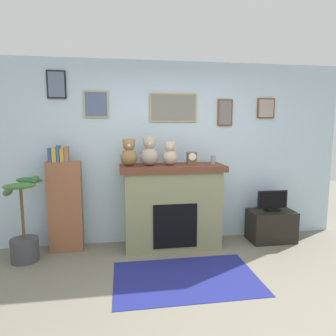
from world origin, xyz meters
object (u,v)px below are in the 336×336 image
(mantel_clock, at_px, (192,158))
(fireplace, at_px, (172,206))
(potted_plant, at_px, (24,233))
(bookshelf, at_px, (65,204))
(candle_jar, at_px, (213,160))
(television, at_px, (272,202))
(teddy_bear_grey, at_px, (149,152))
(teddy_bear_tan, at_px, (129,154))
(tv_stand, at_px, (271,226))
(teddy_bear_brown, at_px, (170,154))

(mantel_clock, bearing_deg, fireplace, 175.95)
(potted_plant, distance_m, mantel_clock, 2.36)
(mantel_clock, bearing_deg, potted_plant, -175.58)
(bookshelf, distance_m, mantel_clock, 1.82)
(bookshelf, height_order, candle_jar, bookshelf)
(television, relative_size, teddy_bear_grey, 1.14)
(mantel_clock, bearing_deg, teddy_bear_tan, 179.93)
(potted_plant, xyz_separation_m, mantel_clock, (2.18, 0.17, 0.89))
(teddy_bear_grey, bearing_deg, tv_stand, -0.51)
(fireplace, xyz_separation_m, mantel_clock, (0.27, -0.02, 0.66))
(teddy_bear_brown, bearing_deg, teddy_bear_tan, -179.99)
(bookshelf, distance_m, teddy_bear_tan, 1.10)
(tv_stand, bearing_deg, candle_jar, 178.95)
(fireplace, relative_size, teddy_bear_brown, 4.38)
(fireplace, distance_m, potted_plant, 1.93)
(television, bearing_deg, tv_stand, 90.00)
(fireplace, height_order, tv_stand, fireplace)
(tv_stand, bearing_deg, fireplace, 178.68)
(teddy_bear_tan, bearing_deg, mantel_clock, -0.07)
(fireplace, relative_size, mantel_clock, 8.17)
(bookshelf, bearing_deg, candle_jar, -2.35)
(bookshelf, xyz_separation_m, candle_jar, (2.03, -0.08, 0.56))
(teddy_bear_grey, distance_m, teddy_bear_brown, 0.28)
(candle_jar, height_order, mantel_clock, mantel_clock)
(potted_plant, bearing_deg, fireplace, 5.62)
(tv_stand, xyz_separation_m, television, (0.00, -0.00, 0.37))
(tv_stand, relative_size, mantel_clock, 3.75)
(candle_jar, distance_m, mantel_clock, 0.31)
(mantel_clock, bearing_deg, television, -0.77)
(bookshelf, height_order, teddy_bear_grey, teddy_bear_grey)
(potted_plant, xyz_separation_m, teddy_bear_brown, (1.88, 0.17, 0.94))
(mantel_clock, height_order, teddy_bear_brown, teddy_bear_brown)
(mantel_clock, bearing_deg, tv_stand, -0.72)
(bookshelf, xyz_separation_m, television, (2.94, -0.10, -0.06))
(bookshelf, distance_m, teddy_bear_grey, 1.33)
(mantel_clock, bearing_deg, bookshelf, 177.18)
(bookshelf, bearing_deg, potted_plant, -151.16)
(potted_plant, height_order, candle_jar, candle_jar)
(bookshelf, xyz_separation_m, mantel_clock, (1.72, -0.08, 0.59))
(teddy_bear_tan, bearing_deg, teddy_bear_grey, -0.01)
(fireplace, bearing_deg, television, -1.37)
(potted_plant, bearing_deg, tv_stand, 2.59)
(potted_plant, xyz_separation_m, tv_stand, (3.40, 0.15, -0.14))
(television, relative_size, teddy_bear_tan, 1.23)
(bookshelf, relative_size, television, 3.19)
(candle_jar, bearing_deg, potted_plant, -176.09)
(fireplace, relative_size, television, 3.16)
(tv_stand, relative_size, teddy_bear_grey, 1.65)
(bookshelf, relative_size, candle_jar, 11.86)
(mantel_clock, relative_size, teddy_bear_grey, 0.44)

